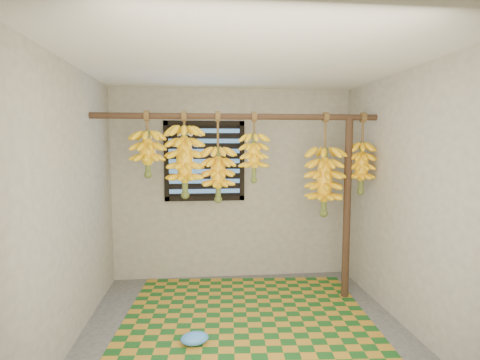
{
  "coord_description": "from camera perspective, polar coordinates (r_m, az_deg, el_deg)",
  "views": [
    {
      "loc": [
        -0.39,
        -3.22,
        1.72
      ],
      "look_at": [
        0.0,
        0.55,
        1.35
      ],
      "focal_mm": 28.0,
      "sensor_mm": 36.0,
      "label": 1
    }
  ],
  "objects": [
    {
      "name": "floor",
      "position": [
        3.67,
        0.96,
        -22.45
      ],
      "size": [
        3.0,
        3.0,
        0.01
      ],
      "primitive_type": "cube",
      "color": "#474747",
      "rests_on": "ground"
    },
    {
      "name": "ceiling",
      "position": [
        3.31,
        1.03,
        17.51
      ],
      "size": [
        3.0,
        3.0,
        0.01
      ],
      "primitive_type": "cube",
      "color": "silver",
      "rests_on": "wall_back"
    },
    {
      "name": "wall_back",
      "position": [
        4.77,
        -1.19,
        -0.68
      ],
      "size": [
        3.0,
        0.01,
        2.4
      ],
      "primitive_type": "cube",
      "color": "gray",
      "rests_on": "floor"
    },
    {
      "name": "wall_left",
      "position": [
        3.44,
        -24.77,
        -3.63
      ],
      "size": [
        0.01,
        3.0,
        2.4
      ],
      "primitive_type": "cube",
      "color": "gray",
      "rests_on": "floor"
    },
    {
      "name": "wall_right",
      "position": [
        3.77,
        24.37,
        -2.85
      ],
      "size": [
        0.01,
        3.0,
        2.4
      ],
      "primitive_type": "cube",
      "color": "gray",
      "rests_on": "floor"
    },
    {
      "name": "window",
      "position": [
        4.7,
        -5.43,
        2.88
      ],
      "size": [
        1.0,
        0.04,
        1.0
      ],
      "color": "black",
      "rests_on": "wall_back"
    },
    {
      "name": "hanging_pole",
      "position": [
        3.95,
        -0.23,
        9.65
      ],
      "size": [
        3.0,
        0.06,
        0.06
      ],
      "primitive_type": "cylinder",
      "rotation": [
        0.0,
        1.57,
        0.0
      ],
      "color": "#452D1E",
      "rests_on": "wall_left"
    },
    {
      "name": "support_post",
      "position": [
        4.29,
        15.99,
        -4.3
      ],
      "size": [
        0.08,
        0.08,
        2.0
      ],
      "primitive_type": "cylinder",
      "color": "#452D1E",
      "rests_on": "floor"
    },
    {
      "name": "woven_mat",
      "position": [
        4.04,
        0.97,
        -19.55
      ],
      "size": [
        2.54,
        2.09,
        0.01
      ],
      "primitive_type": "cube",
      "rotation": [
        0.0,
        0.0,
        -0.07
      ],
      "color": "#17501B",
      "rests_on": "floor"
    },
    {
      "name": "plastic_bag",
      "position": [
        3.49,
        -6.94,
        -22.84
      ],
      "size": [
        0.27,
        0.22,
        0.1
      ],
      "primitive_type": "ellipsoid",
      "rotation": [
        0.0,
        0.0,
        0.18
      ],
      "color": "#3F88EC",
      "rests_on": "woven_mat"
    },
    {
      "name": "banana_bunch_a",
      "position": [
        3.96,
        -13.88,
        3.93
      ],
      "size": [
        0.34,
        0.34,
        0.67
      ],
      "color": "brown",
      "rests_on": "hanging_pole"
    },
    {
      "name": "banana_bunch_b",
      "position": [
        3.92,
        -8.42,
        2.8
      ],
      "size": [
        0.37,
        0.37,
        0.88
      ],
      "color": "brown",
      "rests_on": "hanging_pole"
    },
    {
      "name": "banana_bunch_c",
      "position": [
        3.93,
        -3.36,
        0.9
      ],
      "size": [
        0.35,
        0.35,
        0.94
      ],
      "color": "brown",
      "rests_on": "hanging_pole"
    },
    {
      "name": "banana_bunch_d",
      "position": [
        3.96,
        2.13,
        3.45
      ],
      "size": [
        0.31,
        0.31,
        0.74
      ],
      "color": "brown",
      "rests_on": "hanging_pole"
    },
    {
      "name": "banana_bunch_e",
      "position": [
        4.16,
        12.72,
        -0.22
      ],
      "size": [
        0.4,
        0.4,
        1.11
      ],
      "color": "brown",
      "rests_on": "hanging_pole"
    },
    {
      "name": "banana_bunch_f",
      "position": [
        4.29,
        18.01,
        1.78
      ],
      "size": [
        0.28,
        0.28,
        0.88
      ],
      "color": "brown",
      "rests_on": "hanging_pole"
    }
  ]
}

